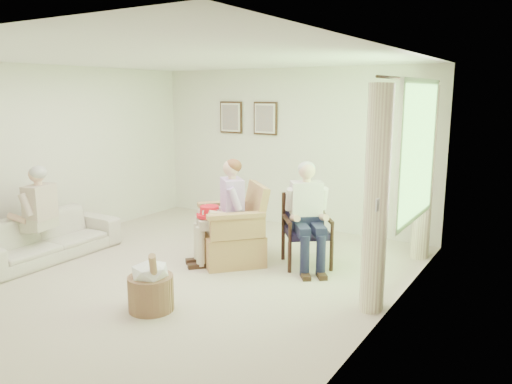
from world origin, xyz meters
TOP-DOWN VIEW (x-y plane):
  - floor at (0.00, 0.00)m, footprint 5.50×5.50m
  - back_wall at (0.00, 2.75)m, footprint 5.00×0.04m
  - left_wall at (-2.50, 0.00)m, footprint 0.04×5.50m
  - right_wall at (2.50, 0.00)m, footprint 0.04×5.50m
  - ceiling at (0.00, 0.00)m, footprint 5.00×5.50m
  - window at (2.46, 1.20)m, footprint 0.13×2.50m
  - curtain_left at (2.33, 0.22)m, footprint 0.34×0.34m
  - curtain_right at (2.33, 2.18)m, footprint 0.34×0.34m
  - framed_print_left at (-1.15, 2.71)m, footprint 0.45×0.05m
  - framed_print_right at (-0.45, 2.71)m, footprint 0.45×0.05m
  - wicker_armchair at (0.27, 0.69)m, footprint 0.81×0.80m
  - wood_armchair at (1.17, 1.14)m, footprint 0.58×0.55m
  - sofa at (-1.95, -0.56)m, footprint 2.00×0.78m
  - person_wicker at (0.27, 0.56)m, footprint 0.40×0.62m
  - person_dark at (1.17, 0.99)m, footprint 0.40×0.63m
  - person_sofa at (-1.95, -0.67)m, footprint 0.42×0.63m
  - red_hat at (0.09, 0.42)m, footprint 0.34×0.34m
  - hatbox at (0.41, -1.02)m, footprint 0.59×0.59m

SIDE VIEW (x-z plane):
  - floor at x=0.00m, z-range 0.00..0.00m
  - hatbox at x=0.41m, z-range -0.08..0.61m
  - sofa at x=-1.95m, z-range 0.00..0.58m
  - wicker_armchair at x=0.27m, z-range -0.19..0.85m
  - wood_armchair at x=1.17m, z-range 0.04..0.94m
  - red_hat at x=0.09m, z-range 0.63..0.77m
  - person_sofa at x=-1.95m, z-range 0.08..1.33m
  - person_dark at x=1.17m, z-range 0.11..1.43m
  - person_wicker at x=0.27m, z-range 0.11..1.46m
  - curtain_left at x=2.33m, z-range 0.00..2.30m
  - curtain_right at x=2.33m, z-range 0.00..2.30m
  - back_wall at x=0.00m, z-range 0.00..2.60m
  - left_wall at x=-2.50m, z-range 0.00..2.60m
  - right_wall at x=2.50m, z-range 0.00..2.60m
  - window at x=2.46m, z-range 0.77..2.40m
  - framed_print_left at x=-1.15m, z-range 1.51..2.06m
  - framed_print_right at x=-0.45m, z-range 1.51..2.06m
  - ceiling at x=0.00m, z-range 2.59..2.61m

